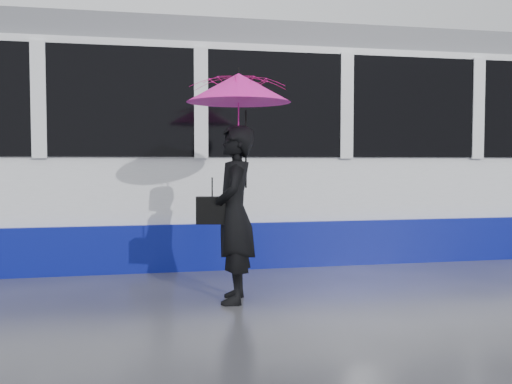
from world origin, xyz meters
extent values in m
plane|color=#2E2E33|center=(0.00, 0.00, 0.00)|extent=(90.00, 90.00, 0.00)
cube|color=#3F3D38|center=(0.00, 1.78, 0.01)|extent=(34.00, 0.07, 0.02)
cube|color=#3F3D38|center=(0.00, 3.22, 0.01)|extent=(34.00, 0.07, 0.02)
cube|color=white|center=(-2.12, 2.50, 1.52)|extent=(24.00, 2.40, 2.95)
cube|color=navy|center=(-2.12, 2.50, 0.31)|extent=(24.00, 2.56, 0.62)
cube|color=black|center=(-2.12, 2.50, 2.20)|extent=(23.00, 2.48, 1.40)
cube|color=slate|center=(-2.12, 2.50, 3.17)|extent=(23.60, 2.20, 0.35)
imported|color=black|center=(-0.48, -0.46, 0.90)|extent=(0.55, 0.73, 1.80)
imported|color=#DA1285|center=(-0.43, -0.46, 1.90)|extent=(1.15, 1.17, 0.90)
cone|color=#DA1285|center=(-0.43, -0.46, 2.18)|extent=(1.24, 1.24, 0.29)
cylinder|color=black|center=(-0.43, -0.46, 2.35)|extent=(0.01, 0.01, 0.07)
cylinder|color=black|center=(-0.35, -0.44, 1.56)|extent=(0.02, 0.02, 0.79)
cube|color=black|center=(-0.70, -0.44, 0.94)|extent=(0.34, 0.20, 0.28)
cylinder|color=black|center=(-0.70, -0.44, 1.17)|extent=(0.01, 0.01, 0.18)
camera|label=1|loc=(-1.42, -6.18, 1.44)|focal=40.00mm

